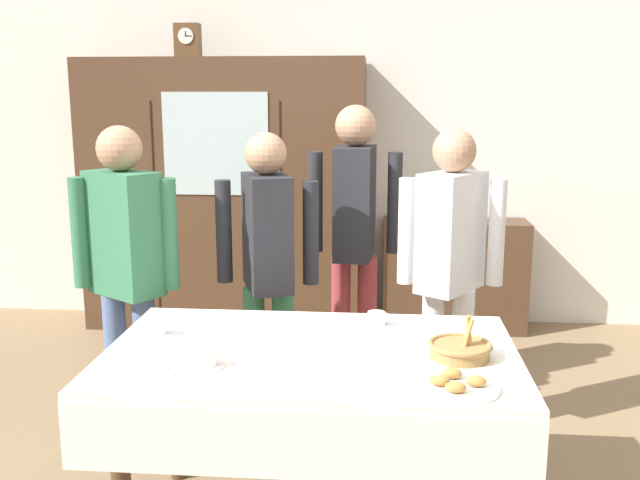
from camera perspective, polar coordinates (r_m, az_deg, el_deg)
back_wall at (r=5.43m, az=2.22°, el=7.61°), size 6.40×0.10×2.70m
dining_table at (r=2.76m, az=-0.78°, el=-11.25°), size 1.58×0.97×0.77m
wall_cabinet at (r=5.30m, az=-7.76°, el=3.57°), size 2.08×0.46×1.99m
mantel_clock at (r=5.31m, az=-10.66°, el=15.58°), size 0.18×0.11×0.24m
bookshelf_low at (r=5.36m, az=10.77°, el=-2.80°), size 1.06×0.35×0.83m
book_stack at (r=5.27m, az=10.95°, el=1.82°), size 0.15×0.21×0.05m
tea_cup_near_left at (r=2.97m, az=-13.03°, el=-7.02°), size 0.13×0.13×0.06m
tea_cup_far_right at (r=3.01m, az=4.61°, el=-6.47°), size 0.13×0.13×0.06m
tea_cup_mid_right at (r=2.61m, az=-9.12°, el=-9.52°), size 0.13×0.13×0.06m
bread_basket at (r=2.71m, az=11.27°, el=-8.63°), size 0.24×0.24×0.16m
pastry_plate at (r=2.44m, az=11.02°, el=-11.42°), size 0.28×0.28×0.05m
spoon_far_left at (r=2.73m, az=1.48°, el=-8.95°), size 0.12×0.02×0.01m
spoon_center at (r=2.58m, az=-12.30°, el=-10.46°), size 0.12×0.02×0.01m
spoon_mid_left at (r=3.15m, az=-9.91°, el=-6.24°), size 0.12×0.02×0.01m
person_by_cabinet at (r=3.56m, az=-4.28°, el=-1.24°), size 0.52×0.41×1.56m
person_near_right_end at (r=3.50m, az=-15.47°, el=-1.38°), size 0.52×0.37×1.59m
person_beside_shelf at (r=3.54m, az=10.50°, el=-1.23°), size 0.52×0.41×1.58m
person_behind_table_right at (r=3.95m, az=2.83°, el=1.37°), size 0.52×0.38×1.68m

